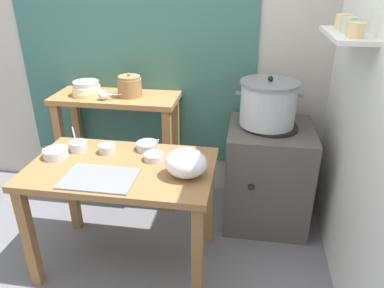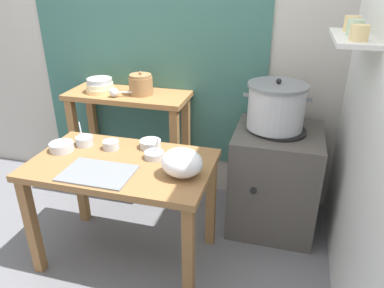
% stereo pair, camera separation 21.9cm
% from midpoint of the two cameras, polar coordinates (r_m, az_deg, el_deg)
% --- Properties ---
extents(ground_plane, '(9.00, 9.00, 0.00)m').
position_cam_midpoint_polar(ground_plane, '(2.60, -13.50, -18.17)').
color(ground_plane, slate).
extents(wall_back, '(4.40, 0.12, 2.60)m').
position_cam_midpoint_polar(wall_back, '(2.95, -6.52, 16.26)').
color(wall_back, '#B2ADA3').
rests_on(wall_back, ground).
extents(wall_right, '(0.30, 3.20, 2.60)m').
position_cam_midpoint_polar(wall_right, '(2.04, 24.65, 10.09)').
color(wall_right, white).
rests_on(wall_right, ground).
extents(prep_table, '(1.10, 0.66, 0.72)m').
position_cam_midpoint_polar(prep_table, '(2.28, -13.52, -5.79)').
color(prep_table, olive).
rests_on(prep_table, ground).
extents(back_shelf_table, '(0.96, 0.40, 0.90)m').
position_cam_midpoint_polar(back_shelf_table, '(2.97, -13.55, 3.30)').
color(back_shelf_table, '#9E6B3D').
rests_on(back_shelf_table, ground).
extents(stove_block, '(0.60, 0.61, 0.78)m').
position_cam_midpoint_polar(stove_block, '(2.78, 9.44, -4.76)').
color(stove_block, '#4C4742').
rests_on(stove_block, ground).
extents(steamer_pot, '(0.45, 0.40, 0.35)m').
position_cam_midpoint_polar(steamer_pot, '(2.57, 9.42, 6.28)').
color(steamer_pot, '#B7BABF').
rests_on(steamer_pot, stove_block).
extents(clay_pot, '(0.18, 0.18, 0.18)m').
position_cam_midpoint_polar(clay_pot, '(2.84, -11.93, 8.76)').
color(clay_pot, olive).
rests_on(clay_pot, back_shelf_table).
extents(bowl_stack_enamel, '(0.22, 0.22, 0.11)m').
position_cam_midpoint_polar(bowl_stack_enamel, '(2.95, -18.22, 8.17)').
color(bowl_stack_enamel, '#E5C684').
rests_on(bowl_stack_enamel, back_shelf_table).
extents(ladle, '(0.25, 0.11, 0.07)m').
position_cam_midpoint_polar(ladle, '(2.81, -15.75, 7.30)').
color(ladle, '#B7BABF').
rests_on(ladle, back_shelf_table).
extents(serving_tray, '(0.40, 0.28, 0.01)m').
position_cam_midpoint_polar(serving_tray, '(2.11, -17.16, -5.22)').
color(serving_tray, slate).
rests_on(serving_tray, prep_table).
extents(plastic_bag, '(0.24, 0.20, 0.17)m').
position_cam_midpoint_polar(plastic_bag, '(2.01, -4.07, -3.06)').
color(plastic_bag, white).
rests_on(plastic_bag, prep_table).
extents(prep_bowl_0, '(0.14, 0.14, 0.05)m').
position_cam_midpoint_polar(prep_bowl_0, '(2.37, -9.62, -0.33)').
color(prep_bowl_0, '#B7BABF').
rests_on(prep_bowl_0, prep_table).
extents(prep_bowl_1, '(0.12, 0.12, 0.15)m').
position_cam_midpoint_polar(prep_bowl_1, '(2.24, -8.77, -1.99)').
color(prep_bowl_1, '#B7BABF').
rests_on(prep_bowl_1, prep_table).
extents(prep_bowl_2, '(0.10, 0.10, 0.06)m').
position_cam_midpoint_polar(prep_bowl_2, '(2.38, -15.70, -0.73)').
color(prep_bowl_2, '#B7BABF').
rests_on(prep_bowl_2, prep_table).
extents(prep_bowl_3, '(0.15, 0.15, 0.05)m').
position_cam_midpoint_polar(prep_bowl_3, '(2.43, -22.96, -1.35)').
color(prep_bowl_3, '#B7BABF').
rests_on(prep_bowl_3, prep_table).
extents(prep_bowl_4, '(0.11, 0.11, 0.16)m').
position_cam_midpoint_polar(prep_bowl_4, '(2.47, -19.76, -0.31)').
color(prep_bowl_4, '#B7BABF').
rests_on(prep_bowl_4, prep_table).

